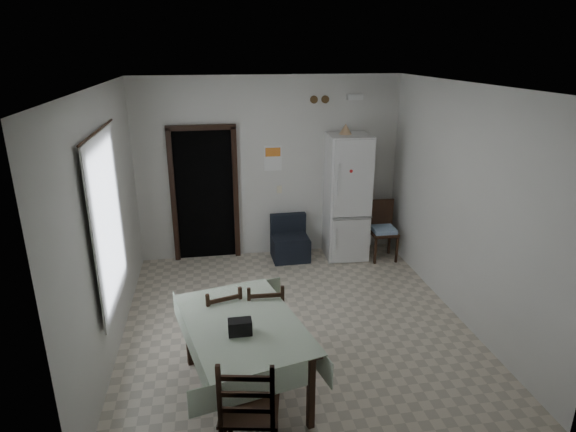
# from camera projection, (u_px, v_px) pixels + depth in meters

# --- Properties ---
(ground) EXTENTS (4.50, 4.50, 0.00)m
(ground) POSITION_uv_depth(u_px,v_px,m) (295.00, 322.00, 6.08)
(ground) COLOR #BEB29B
(ground) RESTS_ON ground
(ceiling) EXTENTS (4.20, 4.50, 0.02)m
(ceiling) POSITION_uv_depth(u_px,v_px,m) (296.00, 85.00, 5.12)
(ceiling) COLOR white
(ceiling) RESTS_ON ground
(wall_back) EXTENTS (4.20, 0.02, 2.90)m
(wall_back) POSITION_uv_depth(u_px,v_px,m) (270.00, 169.00, 7.69)
(wall_back) COLOR silver
(wall_back) RESTS_ON ground
(wall_front) EXTENTS (4.20, 0.02, 2.90)m
(wall_front) POSITION_uv_depth(u_px,v_px,m) (351.00, 313.00, 3.50)
(wall_front) COLOR silver
(wall_front) RESTS_ON ground
(wall_left) EXTENTS (0.02, 4.50, 2.90)m
(wall_left) POSITION_uv_depth(u_px,v_px,m) (107.00, 224.00, 5.27)
(wall_left) COLOR silver
(wall_left) RESTS_ON ground
(wall_right) EXTENTS (0.02, 4.50, 2.90)m
(wall_right) POSITION_uv_depth(u_px,v_px,m) (462.00, 205.00, 5.93)
(wall_right) COLOR silver
(wall_right) RESTS_ON ground
(doorway) EXTENTS (1.06, 0.52, 2.22)m
(doorway) POSITION_uv_depth(u_px,v_px,m) (205.00, 192.00, 7.84)
(doorway) COLOR black
(doorway) RESTS_ON ground
(window_recess) EXTENTS (0.10, 1.20, 1.60)m
(window_recess) POSITION_uv_depth(u_px,v_px,m) (97.00, 222.00, 5.04)
(window_recess) COLOR silver
(window_recess) RESTS_ON ground
(curtain) EXTENTS (0.02, 1.45, 1.85)m
(curtain) POSITION_uv_depth(u_px,v_px,m) (108.00, 221.00, 5.06)
(curtain) COLOR white
(curtain) RESTS_ON ground
(curtain_rod) EXTENTS (0.02, 1.60, 0.02)m
(curtain_rod) POSITION_uv_depth(u_px,v_px,m) (97.00, 131.00, 4.74)
(curtain_rod) COLOR black
(curtain_rod) RESTS_ON ground
(calendar) EXTENTS (0.28, 0.02, 0.40)m
(calendar) POSITION_uv_depth(u_px,v_px,m) (273.00, 158.00, 7.63)
(calendar) COLOR white
(calendar) RESTS_ON ground
(calendar_image) EXTENTS (0.24, 0.01, 0.14)m
(calendar_image) POSITION_uv_depth(u_px,v_px,m) (273.00, 152.00, 7.59)
(calendar_image) COLOR orange
(calendar_image) RESTS_ON ground
(light_switch) EXTENTS (0.08, 0.02, 0.12)m
(light_switch) POSITION_uv_depth(u_px,v_px,m) (279.00, 189.00, 7.82)
(light_switch) COLOR beige
(light_switch) RESTS_ON ground
(vent_left) EXTENTS (0.12, 0.03, 0.12)m
(vent_left) POSITION_uv_depth(u_px,v_px,m) (314.00, 100.00, 7.43)
(vent_left) COLOR #523C21
(vent_left) RESTS_ON ground
(vent_right) EXTENTS (0.12, 0.03, 0.12)m
(vent_right) POSITION_uv_depth(u_px,v_px,m) (325.00, 99.00, 7.46)
(vent_right) COLOR #523C21
(vent_right) RESTS_ON ground
(emergency_light) EXTENTS (0.25, 0.07, 0.09)m
(emergency_light) POSITION_uv_depth(u_px,v_px,m) (355.00, 97.00, 7.50)
(emergency_light) COLOR white
(emergency_light) RESTS_ON ground
(fridge) EXTENTS (0.68, 0.68, 2.02)m
(fridge) POSITION_uv_depth(u_px,v_px,m) (347.00, 197.00, 7.73)
(fridge) COLOR silver
(fridge) RESTS_ON ground
(tan_cone) EXTENTS (0.20, 0.20, 0.16)m
(tan_cone) POSITION_uv_depth(u_px,v_px,m) (346.00, 129.00, 7.39)
(tan_cone) COLOR tan
(tan_cone) RESTS_ON fridge
(navy_seat) EXTENTS (0.60, 0.58, 0.71)m
(navy_seat) POSITION_uv_depth(u_px,v_px,m) (290.00, 238.00, 7.80)
(navy_seat) COLOR black
(navy_seat) RESTS_ON ground
(corner_chair) EXTENTS (0.42, 0.42, 0.96)m
(corner_chair) POSITION_uv_depth(u_px,v_px,m) (383.00, 231.00, 7.76)
(corner_chair) COLOR black
(corner_chair) RESTS_ON ground
(dining_table) EXTENTS (1.35, 1.75, 0.81)m
(dining_table) POSITION_uv_depth(u_px,v_px,m) (244.00, 358.00, 4.71)
(dining_table) COLOR #B6C8AB
(dining_table) RESTS_ON ground
(black_bag) EXTENTS (0.21, 0.13, 0.14)m
(black_bag) POSITION_uv_depth(u_px,v_px,m) (240.00, 327.00, 4.36)
(black_bag) COLOR black
(black_bag) RESTS_ON dining_table
(dining_chair_far_left) EXTENTS (0.50, 0.50, 0.94)m
(dining_chair_far_left) POSITION_uv_depth(u_px,v_px,m) (221.00, 323.00, 5.18)
(dining_chair_far_left) COLOR black
(dining_chair_far_left) RESTS_ON ground
(dining_chair_far_right) EXTENTS (0.42, 0.42, 0.95)m
(dining_chair_far_right) POSITION_uv_depth(u_px,v_px,m) (265.00, 319.00, 5.26)
(dining_chair_far_right) COLOR black
(dining_chair_far_right) RESTS_ON ground
(dining_chair_near_head) EXTENTS (0.55, 0.55, 1.09)m
(dining_chair_near_head) POSITION_uv_depth(u_px,v_px,m) (250.00, 407.00, 3.87)
(dining_chair_near_head) COLOR black
(dining_chair_near_head) RESTS_ON ground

